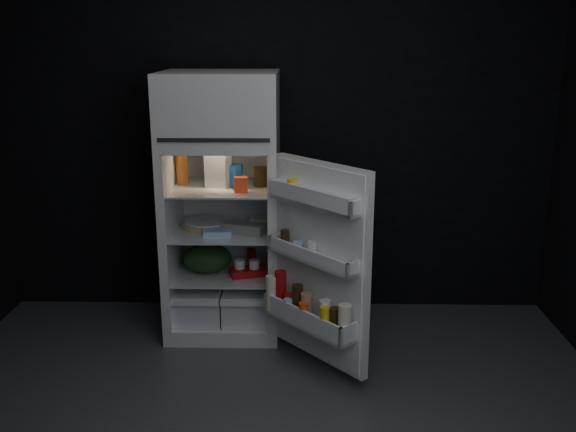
{
  "coord_description": "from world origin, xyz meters",
  "views": [
    {
      "loc": [
        0.17,
        -2.9,
        1.99
      ],
      "look_at": [
        0.1,
        1.0,
        0.9
      ],
      "focal_mm": 40.0,
      "sensor_mm": 36.0,
      "label": 1
    }
  ],
  "objects_px": {
    "refrigerator": "(223,195)",
    "egg_carton": "(243,228)",
    "milk_jug": "(218,169)",
    "yogurt_tray": "(248,272)",
    "fridge_door": "(316,268)"
  },
  "relations": [
    {
      "from": "fridge_door",
      "to": "milk_jug",
      "type": "xyz_separation_m",
      "value": [
        -0.64,
        0.62,
        0.47
      ]
    },
    {
      "from": "milk_jug",
      "to": "egg_carton",
      "type": "xyz_separation_m",
      "value": [
        0.17,
        -0.1,
        -0.38
      ]
    },
    {
      "from": "refrigerator",
      "to": "fridge_door",
      "type": "xyz_separation_m",
      "value": [
        0.62,
        -0.66,
        -0.28
      ]
    },
    {
      "from": "fridge_door",
      "to": "egg_carton",
      "type": "distance_m",
      "value": 0.71
    },
    {
      "from": "refrigerator",
      "to": "milk_jug",
      "type": "relative_size",
      "value": 7.42
    },
    {
      "from": "milk_jug",
      "to": "yogurt_tray",
      "type": "distance_m",
      "value": 0.73
    },
    {
      "from": "refrigerator",
      "to": "egg_carton",
      "type": "relative_size",
      "value": 6.23
    },
    {
      "from": "egg_carton",
      "to": "yogurt_tray",
      "type": "xyz_separation_m",
      "value": [
        0.03,
        0.01,
        -0.31
      ]
    },
    {
      "from": "egg_carton",
      "to": "yogurt_tray",
      "type": "relative_size",
      "value": 1.16
    },
    {
      "from": "egg_carton",
      "to": "refrigerator",
      "type": "bearing_deg",
      "value": 157.74
    },
    {
      "from": "fridge_door",
      "to": "yogurt_tray",
      "type": "relative_size",
      "value": 4.94
    },
    {
      "from": "refrigerator",
      "to": "milk_jug",
      "type": "height_order",
      "value": "refrigerator"
    },
    {
      "from": "egg_carton",
      "to": "yogurt_tray",
      "type": "bearing_deg",
      "value": 30.91
    },
    {
      "from": "fridge_door",
      "to": "egg_carton",
      "type": "bearing_deg",
      "value": 132.47
    },
    {
      "from": "yogurt_tray",
      "to": "refrigerator",
      "type": "bearing_deg",
      "value": 125.34
    }
  ]
}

